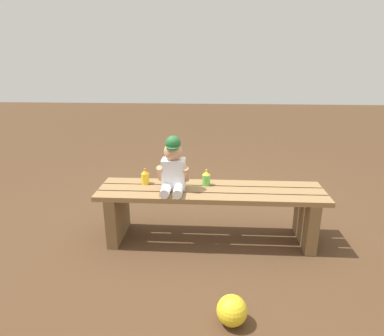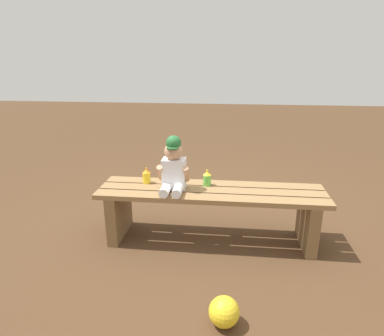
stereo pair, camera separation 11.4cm
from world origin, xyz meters
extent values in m
plane|color=#4C331E|center=(0.00, 0.00, 0.00)|extent=(16.00, 16.00, 0.00)
cube|color=olive|center=(0.00, -0.14, 0.40)|extent=(1.68, 0.13, 0.04)
cube|color=olive|center=(0.00, 0.00, 0.40)|extent=(1.68, 0.13, 0.04)
cube|color=olive|center=(0.00, 0.14, 0.40)|extent=(1.68, 0.13, 0.04)
cube|color=brown|center=(-0.72, 0.00, 0.19)|extent=(0.08, 0.41, 0.38)
cube|color=brown|center=(0.72, 0.00, 0.19)|extent=(0.08, 0.41, 0.38)
cube|color=white|center=(-0.28, -0.01, 0.53)|extent=(0.17, 0.12, 0.23)
sphere|color=tan|center=(-0.28, -0.01, 0.71)|extent=(0.14, 0.14, 0.14)
cylinder|color=#266633|center=(-0.28, -0.04, 0.74)|extent=(0.09, 0.09, 0.01)
sphere|color=#266633|center=(-0.28, -0.01, 0.77)|extent=(0.11, 0.11, 0.11)
cylinder|color=white|center=(-0.32, -0.13, 0.45)|extent=(0.07, 0.16, 0.07)
cylinder|color=white|center=(-0.23, -0.13, 0.45)|extent=(0.07, 0.16, 0.07)
cylinder|color=tan|center=(-0.37, -0.04, 0.55)|extent=(0.04, 0.12, 0.14)
cylinder|color=tan|center=(-0.18, -0.04, 0.55)|extent=(0.04, 0.12, 0.14)
cylinder|color=yellow|center=(-0.51, 0.08, 0.46)|extent=(0.06, 0.06, 0.08)
cone|color=orange|center=(-0.51, 0.08, 0.52)|extent=(0.06, 0.06, 0.03)
cylinder|color=orange|center=(-0.51, 0.08, 0.53)|extent=(0.01, 0.01, 0.02)
cylinder|color=#66CC4C|center=(-0.04, 0.08, 0.46)|extent=(0.06, 0.06, 0.08)
cone|color=yellow|center=(-0.04, 0.08, 0.52)|extent=(0.06, 0.06, 0.03)
cylinder|color=yellow|center=(-0.04, 0.08, 0.53)|extent=(0.01, 0.01, 0.02)
sphere|color=yellow|center=(0.12, -0.87, 0.08)|extent=(0.16, 0.16, 0.16)
camera|label=1|loc=(-0.01, -2.30, 1.35)|focal=31.04mm
camera|label=2|loc=(0.11, -2.29, 1.35)|focal=31.04mm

